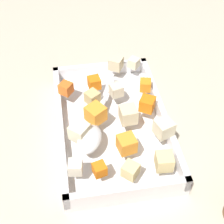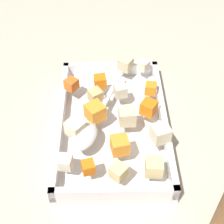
% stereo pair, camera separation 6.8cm
% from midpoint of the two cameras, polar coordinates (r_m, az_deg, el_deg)
% --- Properties ---
extents(ground_plane, '(4.00, 4.00, 0.00)m').
position_cam_midpoint_polar(ground_plane, '(0.72, 1.36, -3.60)').
color(ground_plane, '#BCB29E').
extents(baking_dish, '(0.36, 0.23, 0.05)m').
position_cam_midpoint_polar(baking_dish, '(0.71, 2.74, -2.52)').
color(baking_dish, silver).
rests_on(baking_dish, ground_plane).
extents(carrot_chunk_heap_side, '(0.04, 0.04, 0.03)m').
position_cam_midpoint_polar(carrot_chunk_heap_side, '(0.62, 4.49, -5.79)').
color(carrot_chunk_heap_side, orange).
rests_on(carrot_chunk_heap_side, baking_dish).
extents(carrot_chunk_mid_right, '(0.03, 0.03, 0.03)m').
position_cam_midpoint_polar(carrot_chunk_mid_right, '(0.75, 0.59, 5.11)').
color(carrot_chunk_mid_right, orange).
rests_on(carrot_chunk_mid_right, baking_dish).
extents(carrot_chunk_near_left, '(0.05, 0.05, 0.03)m').
position_cam_midpoint_polar(carrot_chunk_near_left, '(0.67, 0.00, -0.07)').
color(carrot_chunk_near_left, orange).
rests_on(carrot_chunk_near_left, baking_dish).
extents(carrot_chunk_corner_sw, '(0.03, 0.03, 0.02)m').
position_cam_midpoint_polar(carrot_chunk_corner_sw, '(0.74, 9.22, 3.82)').
color(carrot_chunk_corner_sw, orange).
rests_on(carrot_chunk_corner_sw, baking_dish).
extents(carrot_chunk_under_handle, '(0.03, 0.03, 0.02)m').
position_cam_midpoint_polar(carrot_chunk_under_handle, '(0.74, -4.29, 4.61)').
color(carrot_chunk_under_handle, orange).
rests_on(carrot_chunk_under_handle, baking_dish).
extents(carrot_chunk_corner_nw, '(0.04, 0.04, 0.03)m').
position_cam_midpoint_polar(carrot_chunk_corner_nw, '(0.69, 9.05, 0.60)').
color(carrot_chunk_corner_nw, orange).
rests_on(carrot_chunk_corner_nw, baking_dish).
extents(carrot_chunk_near_spoon, '(0.03, 0.03, 0.02)m').
position_cam_midpoint_polar(carrot_chunk_near_spoon, '(0.59, -0.74, -9.52)').
color(carrot_chunk_near_spoon, orange).
rests_on(carrot_chunk_near_spoon, baking_dish).
extents(potato_chunk_far_left, '(0.03, 0.03, 0.02)m').
position_cam_midpoint_polar(potato_chunk_far_left, '(0.80, 7.84, 7.78)').
color(potato_chunk_far_left, beige).
rests_on(potato_chunk_far_left, baking_dish).
extents(potato_chunk_front_center, '(0.03, 0.03, 0.03)m').
position_cam_midpoint_polar(potato_chunk_front_center, '(0.67, 5.53, -0.83)').
color(potato_chunk_front_center, beige).
rests_on(potato_chunk_front_center, baking_dish).
extents(potato_chunk_center, '(0.05, 0.05, 0.03)m').
position_cam_midpoint_polar(potato_chunk_center, '(0.64, -3.18, -2.87)').
color(potato_chunk_center, beige).
rests_on(potato_chunk_center, baking_dish).
extents(potato_chunk_far_right, '(0.03, 0.03, 0.03)m').
position_cam_midpoint_polar(potato_chunk_far_right, '(0.60, 10.44, -9.32)').
color(potato_chunk_far_right, '#E0CC89').
rests_on(potato_chunk_far_right, baking_dish).
extents(potato_chunk_near_right, '(0.04, 0.04, 0.03)m').
position_cam_midpoint_polar(potato_chunk_near_right, '(0.65, 11.23, -3.73)').
color(potato_chunk_near_right, beige).
rests_on(potato_chunk_near_right, baking_dish).
extents(potato_chunk_rim_edge, '(0.04, 0.04, 0.03)m').
position_cam_midpoint_polar(potato_chunk_rim_edge, '(0.59, 4.47, -10.27)').
color(potato_chunk_rim_edge, '#E0CC89').
rests_on(potato_chunk_rim_edge, baking_dish).
extents(potato_chunk_corner_ne, '(0.04, 0.04, 0.03)m').
position_cam_midpoint_polar(potato_chunk_corner_ne, '(0.71, -0.09, 2.69)').
color(potato_chunk_corner_ne, tan).
rests_on(potato_chunk_corner_ne, baking_dish).
extents(potato_chunk_mid_left, '(0.04, 0.04, 0.03)m').
position_cam_midpoint_polar(potato_chunk_mid_left, '(0.79, 4.78, 8.01)').
color(potato_chunk_mid_left, beige).
rests_on(potato_chunk_mid_left, baking_dish).
extents(parsnip_chunk_back_center, '(0.03, 0.03, 0.02)m').
position_cam_midpoint_polar(parsnip_chunk_back_center, '(0.60, -4.73, -8.67)').
color(parsnip_chunk_back_center, silver).
rests_on(parsnip_chunk_back_center, baking_dish).
extents(parsnip_chunk_corner_se, '(0.03, 0.03, 0.03)m').
position_cam_midpoint_polar(parsnip_chunk_corner_se, '(0.72, 4.13, 3.51)').
color(parsnip_chunk_corner_se, beige).
rests_on(parsnip_chunk_corner_se, baking_dish).
extents(serving_spoon, '(0.23, 0.11, 0.02)m').
position_cam_midpoint_polar(serving_spoon, '(0.65, -1.21, -3.49)').
color(serving_spoon, silver).
rests_on(serving_spoon, baking_dish).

